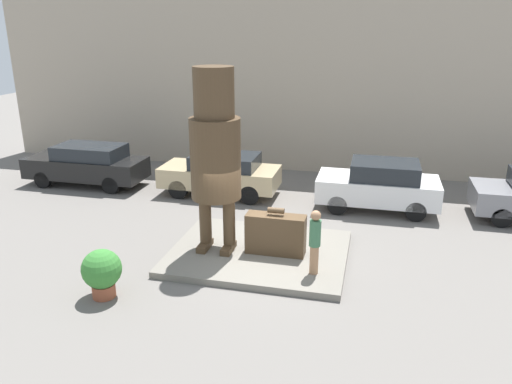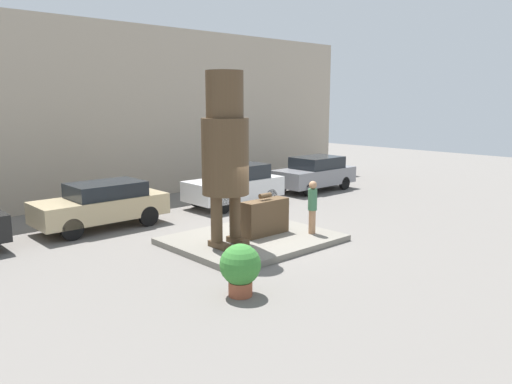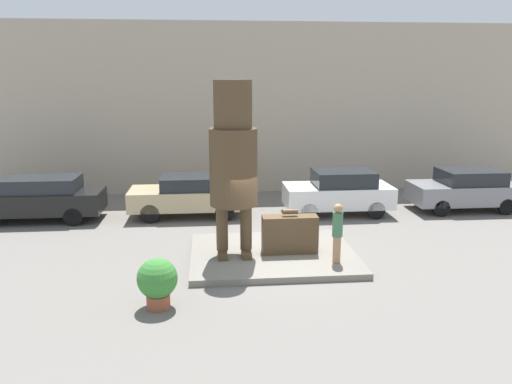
# 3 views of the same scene
# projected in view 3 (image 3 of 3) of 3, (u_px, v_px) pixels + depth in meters

# --- Properties ---
(ground_plane) EXTENTS (60.00, 60.00, 0.00)m
(ground_plane) POSITION_uv_depth(u_px,v_px,m) (273.00, 258.00, 14.54)
(ground_plane) COLOR slate
(pedestal) EXTENTS (4.74, 3.84, 0.18)m
(pedestal) POSITION_uv_depth(u_px,v_px,m) (273.00, 255.00, 14.52)
(pedestal) COLOR slate
(pedestal) RESTS_ON ground_plane
(building_backdrop) EXTENTS (28.00, 0.60, 7.47)m
(building_backdrop) POSITION_uv_depth(u_px,v_px,m) (249.00, 109.00, 22.30)
(building_backdrop) COLOR tan
(building_backdrop) RESTS_ON ground_plane
(statue_figure) EXTENTS (1.32, 1.32, 4.89)m
(statue_figure) POSITION_uv_depth(u_px,v_px,m) (233.00, 156.00, 13.61)
(statue_figure) COLOR #4C3823
(statue_figure) RESTS_ON pedestal
(giant_suitcase) EXTENTS (1.59, 0.50, 1.30)m
(giant_suitcase) POSITION_uv_depth(u_px,v_px,m) (290.00, 234.00, 14.34)
(giant_suitcase) COLOR #4C3823
(giant_suitcase) RESTS_ON pedestal
(tourist) EXTENTS (0.28, 0.28, 1.66)m
(tourist) POSITION_uv_depth(u_px,v_px,m) (337.00, 231.00, 13.49)
(tourist) COLOR #A87A56
(tourist) RESTS_ON pedestal
(parked_car_black) EXTENTS (4.69, 1.71, 1.62)m
(parked_car_black) POSITION_uv_depth(u_px,v_px,m) (38.00, 198.00, 18.08)
(parked_car_black) COLOR black
(parked_car_black) RESTS_ON ground_plane
(parked_car_tan) EXTENTS (4.32, 1.79, 1.55)m
(parked_car_tan) POSITION_uv_depth(u_px,v_px,m) (189.00, 195.00, 18.70)
(parked_car_tan) COLOR tan
(parked_car_tan) RESTS_ON ground_plane
(parked_car_white) EXTENTS (4.03, 1.85, 1.70)m
(parked_car_white) POSITION_uv_depth(u_px,v_px,m) (339.00, 191.00, 18.99)
(parked_car_white) COLOR silver
(parked_car_white) RESTS_ON ground_plane
(parked_car_grey) EXTENTS (4.14, 1.87, 1.61)m
(parked_car_grey) POSITION_uv_depth(u_px,v_px,m) (465.00, 189.00, 19.59)
(parked_car_grey) COLOR gray
(parked_car_grey) RESTS_ON ground_plane
(planter_pot) EXTENTS (0.92, 0.92, 1.18)m
(planter_pot) POSITION_uv_depth(u_px,v_px,m) (157.00, 281.00, 11.25)
(planter_pot) COLOR brown
(planter_pot) RESTS_ON ground_plane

